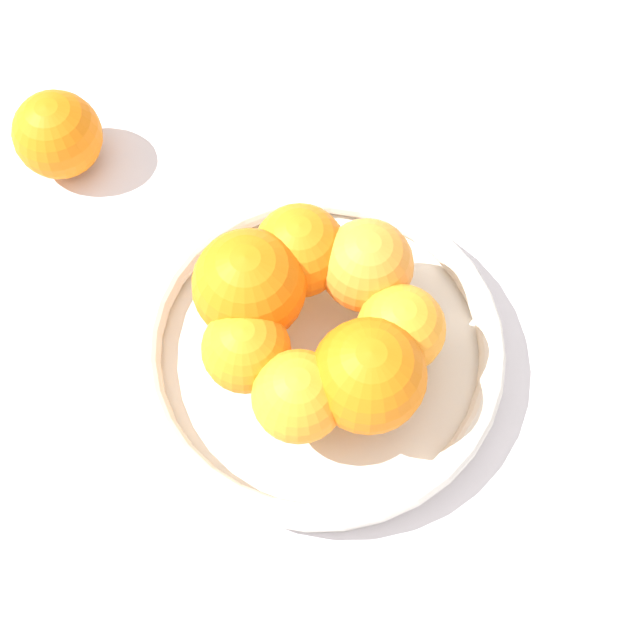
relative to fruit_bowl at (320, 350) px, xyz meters
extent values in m
plane|color=silver|center=(0.00, 0.00, -0.02)|extent=(4.00, 4.00, 0.00)
cylinder|color=silver|center=(0.00, 0.00, -0.01)|extent=(0.27, 0.27, 0.02)
torus|color=silver|center=(0.00, 0.00, 0.01)|extent=(0.28, 0.28, 0.02)
sphere|color=orange|center=(-0.03, 0.05, 0.06)|extent=(0.08, 0.08, 0.08)
sphere|color=orange|center=(-0.06, 0.01, 0.05)|extent=(0.06, 0.06, 0.06)
sphere|color=orange|center=(-0.04, -0.04, 0.05)|extent=(0.07, 0.07, 0.07)
sphere|color=orange|center=(0.01, -0.06, 0.06)|extent=(0.08, 0.08, 0.08)
sphere|color=orange|center=(0.05, -0.03, 0.05)|extent=(0.07, 0.07, 0.07)
sphere|color=orange|center=(0.05, 0.02, 0.05)|extent=(0.07, 0.07, 0.07)
sphere|color=orange|center=(0.02, 0.06, 0.05)|extent=(0.07, 0.07, 0.07)
sphere|color=orange|center=(-0.10, 0.28, 0.02)|extent=(0.08, 0.08, 0.08)
camera|label=1|loc=(-0.14, -0.24, 0.63)|focal=50.00mm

